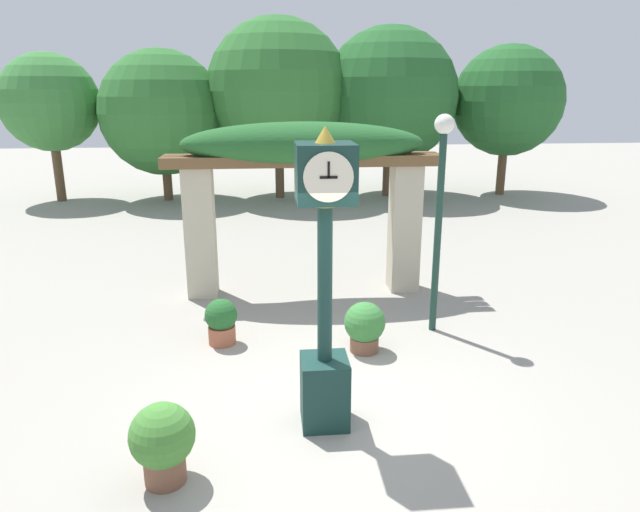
{
  "coord_description": "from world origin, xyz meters",
  "views": [
    {
      "loc": [
        -0.62,
        -5.54,
        3.39
      ],
      "look_at": [
        -0.07,
        0.21,
        1.69
      ],
      "focal_mm": 32.0,
      "sensor_mm": 36.0,
      "label": 1
    }
  ],
  "objects_px": {
    "pedestal_clock": "(325,286)",
    "lamp_post": "(440,193)",
    "potted_plant_near_right": "(221,321)",
    "potted_plant_far_left": "(365,326)",
    "potted_plant_near_left": "(163,440)"
  },
  "relations": [
    {
      "from": "potted_plant_near_right",
      "to": "pedestal_clock",
      "type": "bearing_deg",
      "value": -59.78
    },
    {
      "from": "pedestal_clock",
      "to": "potted_plant_far_left",
      "type": "relative_size",
      "value": 4.48
    },
    {
      "from": "pedestal_clock",
      "to": "potted_plant_near_right",
      "type": "relative_size",
      "value": 4.77
    },
    {
      "from": "potted_plant_near_left",
      "to": "potted_plant_near_right",
      "type": "height_order",
      "value": "potted_plant_near_left"
    },
    {
      "from": "potted_plant_near_right",
      "to": "lamp_post",
      "type": "relative_size",
      "value": 0.21
    },
    {
      "from": "pedestal_clock",
      "to": "lamp_post",
      "type": "distance_m",
      "value": 2.94
    },
    {
      "from": "pedestal_clock",
      "to": "potted_plant_far_left",
      "type": "xyz_separation_m",
      "value": [
        0.71,
        1.65,
        -1.16
      ]
    },
    {
      "from": "pedestal_clock",
      "to": "potted_plant_near_right",
      "type": "distance_m",
      "value": 2.68
    },
    {
      "from": "lamp_post",
      "to": "pedestal_clock",
      "type": "bearing_deg",
      "value": -128.89
    },
    {
      "from": "potted_plant_near_left",
      "to": "potted_plant_near_right",
      "type": "distance_m",
      "value": 2.89
    },
    {
      "from": "potted_plant_near_right",
      "to": "potted_plant_far_left",
      "type": "distance_m",
      "value": 1.96
    },
    {
      "from": "pedestal_clock",
      "to": "potted_plant_near_left",
      "type": "bearing_deg",
      "value": -152.27
    },
    {
      "from": "potted_plant_near_left",
      "to": "lamp_post",
      "type": "relative_size",
      "value": 0.25
    },
    {
      "from": "potted_plant_far_left",
      "to": "potted_plant_near_right",
      "type": "bearing_deg",
      "value": 167.65
    },
    {
      "from": "potted_plant_near_right",
      "to": "potted_plant_far_left",
      "type": "bearing_deg",
      "value": -12.35
    }
  ]
}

